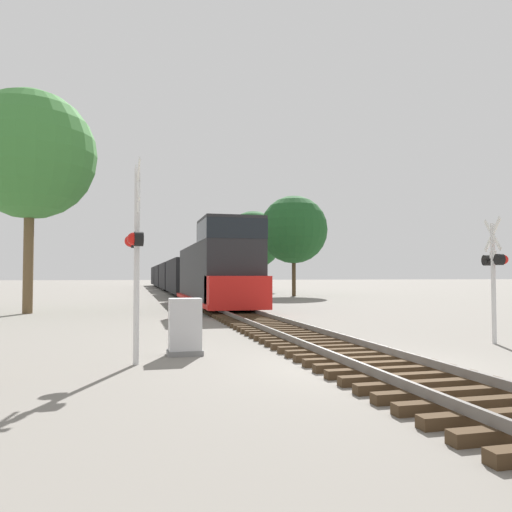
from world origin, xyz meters
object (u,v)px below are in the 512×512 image
at_px(crossing_signal_near, 136,247).
at_px(relay_cabinet, 185,327).
at_px(tree_deep_background, 253,240).
at_px(tree_mid_background, 294,230).
at_px(crossing_signal_far, 494,267).
at_px(freight_train, 176,276).
at_px(tree_far_right, 30,155).

bearing_deg(crossing_signal_near, relay_cabinet, 126.52).
relative_size(crossing_signal_near, tree_deep_background, 0.46).
distance_m(tree_mid_background, tree_deep_background, 12.85).
bearing_deg(tree_mid_background, crossing_signal_far, -98.16).
bearing_deg(crossing_signal_near, tree_deep_background, 158.41).
distance_m(crossing_signal_near, crossing_signal_far, 9.60).
relative_size(freight_train, tree_deep_background, 7.97).
bearing_deg(crossing_signal_far, relay_cabinet, 102.26).
bearing_deg(tree_deep_background, tree_mid_background, -87.09).
bearing_deg(tree_far_right, tree_deep_background, 57.78).
bearing_deg(freight_train, crossing_signal_far, -83.71).
relative_size(freight_train, tree_far_right, 6.70).
bearing_deg(relay_cabinet, crossing_signal_far, -0.60).
distance_m(freight_train, tree_deep_background, 9.70).
bearing_deg(tree_deep_background, freight_train, 173.49).
bearing_deg(tree_mid_background, crossing_signal_near, -113.69).
bearing_deg(tree_mid_background, tree_far_right, -139.37).
relative_size(freight_train, relay_cabinet, 55.74).
xyz_separation_m(freight_train, tree_mid_background, (9.38, -13.83, 4.15)).
height_order(crossing_signal_near, relay_cabinet, crossing_signal_near).
relative_size(freight_train, crossing_signal_near, 17.18).
xyz_separation_m(crossing_signal_near, tree_deep_background, (13.34, 44.71, 3.49)).
height_order(crossing_signal_far, tree_deep_background, tree_deep_background).
distance_m(crossing_signal_far, relay_cabinet, 8.53).
bearing_deg(tree_far_right, tree_mid_background, 40.63).
relative_size(tree_far_right, tree_mid_background, 1.22).
distance_m(freight_train, crossing_signal_far, 45.06).
xyz_separation_m(freight_train, relay_cabinet, (-3.47, -44.70, -1.18)).
height_order(crossing_signal_far, relay_cabinet, crossing_signal_far).
relative_size(tree_mid_background, tree_deep_background, 0.98).
bearing_deg(crossing_signal_near, tree_far_right, -167.09).
relative_size(crossing_signal_far, tree_mid_background, 0.38).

